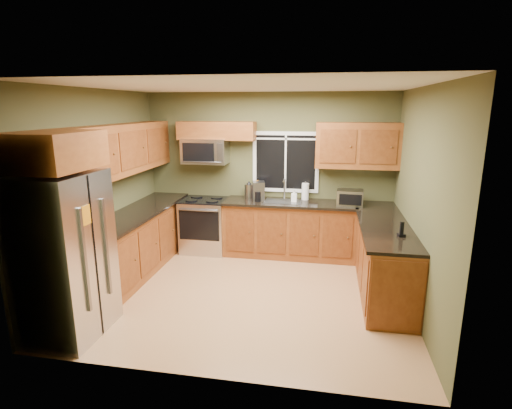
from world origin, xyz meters
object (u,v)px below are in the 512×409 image
(soap_bottle_a, at_px, (257,190))
(toaster_oven, at_px, (350,198))
(range, at_px, (205,225))
(coffee_maker, at_px, (258,192))
(paper_towel_roll, at_px, (305,191))
(cordless_phone, at_px, (401,232))
(refrigerator, at_px, (65,256))
(soap_bottle_c, at_px, (258,194))
(soap_bottle_b, at_px, (294,196))
(kettle, at_px, (249,190))
(microwave, at_px, (205,151))

(soap_bottle_a, bearing_deg, toaster_oven, -6.59)
(range, distance_m, coffee_maker, 1.12)
(paper_towel_roll, relative_size, soap_bottle_a, 0.96)
(range, height_order, cordless_phone, cordless_phone)
(refrigerator, height_order, cordless_phone, refrigerator)
(toaster_oven, height_order, soap_bottle_a, soap_bottle_a)
(coffee_maker, height_order, soap_bottle_c, coffee_maker)
(refrigerator, relative_size, coffee_maker, 5.69)
(toaster_oven, height_order, paper_towel_roll, paper_towel_roll)
(paper_towel_roll, bearing_deg, toaster_oven, -21.57)
(coffee_maker, relative_size, soap_bottle_b, 1.60)
(coffee_maker, bearing_deg, toaster_oven, -3.33)
(refrigerator, height_order, coffee_maker, refrigerator)
(soap_bottle_b, bearing_deg, kettle, 170.80)
(microwave, xyz_separation_m, soap_bottle_a, (0.90, -0.03, -0.63))
(cordless_phone, bearing_deg, soap_bottle_b, 131.96)
(kettle, height_order, soap_bottle_b, kettle)
(toaster_oven, distance_m, soap_bottle_a, 1.53)
(kettle, distance_m, soap_bottle_c, 0.18)
(refrigerator, height_order, kettle, refrigerator)
(coffee_maker, height_order, soap_bottle_b, coffee_maker)
(soap_bottle_a, bearing_deg, soap_bottle_b, -6.43)
(paper_towel_roll, bearing_deg, coffee_maker, -165.48)
(microwave, bearing_deg, kettle, 1.62)
(coffee_maker, relative_size, cordless_phone, 1.74)
(kettle, height_order, cordless_phone, kettle)
(soap_bottle_b, bearing_deg, paper_towel_roll, 46.50)
(coffee_maker, relative_size, soap_bottle_c, 1.85)
(refrigerator, distance_m, soap_bottle_c, 3.30)
(soap_bottle_b, bearing_deg, microwave, 176.08)
(toaster_oven, height_order, soap_bottle_c, toaster_oven)
(refrigerator, distance_m, coffee_maker, 3.23)
(microwave, bearing_deg, toaster_oven, -4.94)
(range, bearing_deg, soap_bottle_c, 6.65)
(soap_bottle_b, bearing_deg, range, -178.83)
(toaster_oven, relative_size, coffee_maker, 1.32)
(cordless_phone, bearing_deg, paper_towel_roll, 125.44)
(microwave, distance_m, kettle, 1.00)
(range, bearing_deg, cordless_phone, -27.74)
(range, xyz_separation_m, cordless_phone, (2.96, -1.56, 0.53))
(microwave, distance_m, cordless_phone, 3.48)
(coffee_maker, bearing_deg, microwave, 172.53)
(refrigerator, relative_size, cordless_phone, 9.90)
(soap_bottle_a, distance_m, cordless_phone, 2.64)
(coffee_maker, height_order, cordless_phone, coffee_maker)
(kettle, bearing_deg, coffee_maker, -37.59)
(microwave, distance_m, soap_bottle_b, 1.68)
(soap_bottle_a, bearing_deg, refrigerator, -118.96)
(coffee_maker, xyz_separation_m, cordless_phone, (2.02, -1.57, -0.09))
(paper_towel_roll, distance_m, soap_bottle_b, 0.25)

